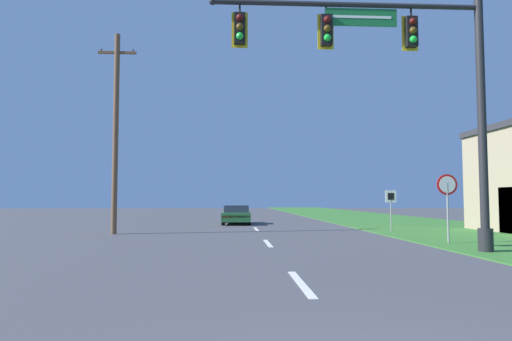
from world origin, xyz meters
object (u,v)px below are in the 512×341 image
(car_ahead, at_px, (237,215))
(utility_pole_near, at_px, (116,129))
(stop_sign, at_px, (447,193))
(signal_mast, at_px, (411,80))
(route_sign_post, at_px, (391,201))

(car_ahead, bearing_deg, utility_pole_near, -124.89)
(stop_sign, xyz_separation_m, utility_pole_near, (-13.38, 5.56, 3.07))
(car_ahead, bearing_deg, signal_mast, -72.63)
(signal_mast, relative_size, car_ahead, 1.91)
(stop_sign, height_order, utility_pole_near, utility_pole_near)
(stop_sign, xyz_separation_m, route_sign_post, (0.03, 6.01, -0.34))
(car_ahead, xyz_separation_m, stop_sign, (7.54, -13.94, 1.26))
(stop_sign, relative_size, utility_pole_near, 0.26)
(stop_sign, distance_m, route_sign_post, 6.02)
(car_ahead, bearing_deg, route_sign_post, -46.34)
(car_ahead, xyz_separation_m, utility_pole_near, (-5.84, -8.38, 4.33))
(car_ahead, height_order, stop_sign, stop_sign)
(car_ahead, distance_m, route_sign_post, 11.00)
(car_ahead, height_order, route_sign_post, route_sign_post)
(car_ahead, distance_m, stop_sign, 15.90)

